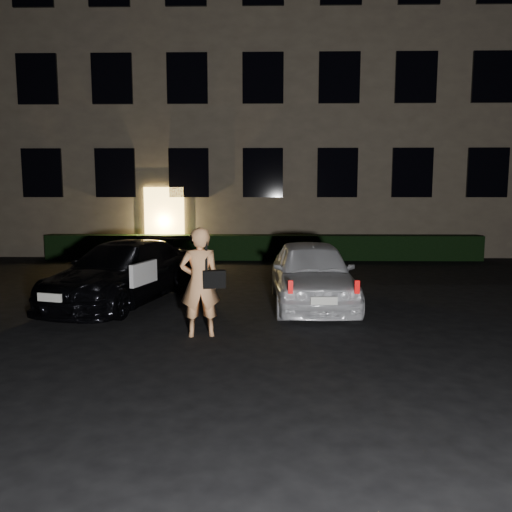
{
  "coord_description": "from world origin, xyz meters",
  "views": [
    {
      "loc": [
        0.12,
        -6.72,
        2.3
      ],
      "look_at": [
        -0.06,
        2.0,
        1.19
      ],
      "focal_mm": 35.0,
      "sensor_mm": 36.0,
      "label": 1
    }
  ],
  "objects": [
    {
      "name": "ground",
      "position": [
        0.0,
        0.0,
        0.0
      ],
      "size": [
        80.0,
        80.0,
        0.0
      ],
      "primitive_type": "plane",
      "color": "black",
      "rests_on": "ground"
    },
    {
      "name": "building",
      "position": [
        -0.0,
        14.99,
        6.0
      ],
      "size": [
        20.0,
        8.11,
        12.0
      ],
      "color": "brown",
      "rests_on": "ground"
    },
    {
      "name": "hedge",
      "position": [
        0.0,
        10.5,
        0.42
      ],
      "size": [
        15.0,
        0.7,
        0.85
      ],
      "primitive_type": "cube",
      "color": "black",
      "rests_on": "ground"
    },
    {
      "name": "sedan",
      "position": [
        -2.91,
        3.61,
        0.64
      ],
      "size": [
        2.89,
        4.7,
        1.27
      ],
      "rotation": [
        0.0,
        0.0,
        -0.27
      ],
      "color": "black",
      "rests_on": "ground"
    },
    {
      "name": "hatch",
      "position": [
        1.06,
        3.4,
        0.67
      ],
      "size": [
        1.66,
        3.97,
        1.34
      ],
      "rotation": [
        0.0,
        0.0,
        0.02
      ],
      "color": "white",
      "rests_on": "ground"
    },
    {
      "name": "man",
      "position": [
        -0.93,
        1.11,
        0.88
      ],
      "size": [
        0.79,
        0.54,
        1.76
      ],
      "rotation": [
        0.0,
        0.0,
        3.34
      ],
      "color": "#FFAF6E",
      "rests_on": "ground"
    }
  ]
}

